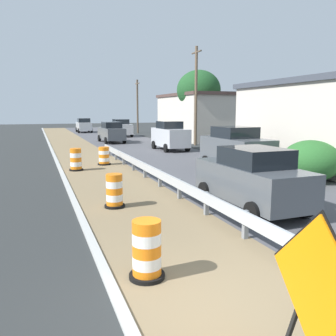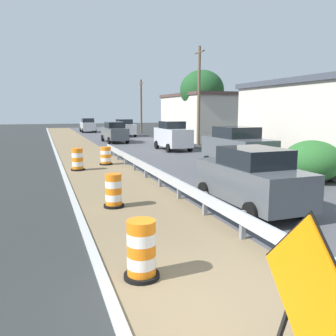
{
  "view_description": "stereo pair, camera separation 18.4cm",
  "coord_description": "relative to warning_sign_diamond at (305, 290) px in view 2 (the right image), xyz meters",
  "views": [
    {
      "loc": [
        -2.39,
        -4.61,
        3.07
      ],
      "look_at": [
        2.22,
        7.76,
        0.91
      ],
      "focal_mm": 37.94,
      "sensor_mm": 36.0,
      "label": 1
    },
    {
      "loc": [
        -2.22,
        -4.67,
        3.07
      ],
      "look_at": [
        2.22,
        7.76,
        0.91
      ],
      "focal_mm": 37.94,
      "sensor_mm": 36.0,
      "label": 2
    }
  ],
  "objects": [
    {
      "name": "traffic_barrel_close",
      "position": [
        -0.64,
        7.99,
        -0.58
      ],
      "size": [
        0.65,
        0.65,
        1.08
      ],
      "color": "orange",
      "rests_on": "ground"
    },
    {
      "name": "median_dirt_strip",
      "position": [
        0.1,
        1.68,
        -1.06
      ],
      "size": [
        3.59,
        120.0,
        0.01
      ],
      "primitive_type": "cube",
      "color": "#7F6B4C",
      "rests_on": "ground"
    },
    {
      "name": "roadside_shop_far",
      "position": [
        13.68,
        31.72,
        1.34
      ],
      "size": [
        6.35,
        10.62,
        4.78
      ],
      "color": "beige",
      "rests_on": "ground"
    },
    {
      "name": "curb_near_edge",
      "position": [
        -1.8,
        1.68,
        -1.06
      ],
      "size": [
        0.2,
        120.0,
        0.11
      ],
      "primitive_type": "cube",
      "color": "#ADADA8",
      "rests_on": "ground"
    },
    {
      "name": "utility_pole_mid",
      "position": [
        10.33,
        25.61,
        3.32
      ],
      "size": [
        0.24,
        1.8,
        8.44
      ],
      "color": "brown",
      "rests_on": "ground"
    },
    {
      "name": "traffic_barrel_mid",
      "position": [
        0.67,
        17.02,
        -0.61
      ],
      "size": [
        0.73,
        0.73,
        1.02
      ],
      "color": "orange",
      "rests_on": "ground"
    },
    {
      "name": "car_trailing_near_lane",
      "position": [
        6.56,
        38.18,
        -0.06
      ],
      "size": [
        2.06,
        4.16,
        2.01
      ],
      "rotation": [
        0.0,
        0.0,
        -1.55
      ],
      "color": "silver",
      "rests_on": "ground"
    },
    {
      "name": "warning_sign_diamond",
      "position": [
        0.0,
        0.0,
        0.0
      ],
      "size": [
        0.17,
        1.73,
        2.01
      ],
      "rotation": [
        0.0,
        0.0,
        3.06
      ],
      "color": "black",
      "rests_on": "ground"
    },
    {
      "name": "utility_pole_far",
      "position": [
        10.08,
        43.6,
        2.61
      ],
      "size": [
        0.24,
        1.8,
        7.05
      ],
      "color": "brown",
      "rests_on": "ground"
    },
    {
      "name": "car_lead_far_lane",
      "position": [
        3.44,
        47.64,
        -0.09
      ],
      "size": [
        1.94,
        4.06,
        1.96
      ],
      "rotation": [
        0.0,
        0.0,
        1.57
      ],
      "color": "silver",
      "rests_on": "ground"
    },
    {
      "name": "traffic_barrel_far",
      "position": [
        -1.03,
        15.59,
        -0.54
      ],
      "size": [
        0.71,
        0.71,
        1.14
      ],
      "color": "orange",
      "rests_on": "ground"
    },
    {
      "name": "car_mid_far_lane",
      "position": [
        6.85,
        22.75,
        0.05
      ],
      "size": [
        2.0,
        4.12,
        2.23
      ],
      "rotation": [
        0.0,
        0.0,
        -1.55
      ],
      "color": "silver",
      "rests_on": "ground"
    },
    {
      "name": "car_distant_a",
      "position": [
        6.69,
        12.82,
        0.05
      ],
      "size": [
        2.25,
        4.36,
        2.24
      ],
      "rotation": [
        0.0,
        0.0,
        -1.54
      ],
      "color": "#4C5156",
      "rests_on": "ground"
    },
    {
      "name": "car_trailing_far_lane",
      "position": [
        3.35,
        6.34,
        -0.09
      ],
      "size": [
        2.03,
        4.3,
        1.94
      ],
      "rotation": [
        0.0,
        0.0,
        1.59
      ],
      "color": "#4C5156",
      "rests_on": "ground"
    },
    {
      "name": "tree_roadside",
      "position": [
        12.4,
        29.46,
        3.94
      ],
      "size": [
        4.31,
        4.31,
        6.96
      ],
      "color": "brown",
      "rests_on": "ground"
    },
    {
      "name": "ground_plane",
      "position": [
        -0.5,
        1.68,
        -1.06
      ],
      "size": [
        160.0,
        160.0,
        0.0
      ],
      "primitive_type": "plane",
      "color": "#2B2D2D"
    },
    {
      "name": "traffic_barrel_nearest",
      "position": [
        -1.1,
        2.98,
        -0.56
      ],
      "size": [
        0.67,
        0.67,
        1.1
      ],
      "color": "orange",
      "rests_on": "ground"
    },
    {
      "name": "car_lead_near_lane",
      "position": [
        3.91,
        30.86,
        -0.08
      ],
      "size": [
        2.05,
        4.67,
        1.96
      ],
      "rotation": [
        0.0,
        0.0,
        1.6
      ],
      "color": "#4C5156",
      "rests_on": "ground"
    },
    {
      "name": "bush_roadside",
      "position": [
        8.2,
        9.14,
        -0.16
      ],
      "size": [
        2.47,
        2.47,
        1.8
      ],
      "primitive_type": "ellipsoid",
      "color": "#286028",
      "rests_on": "ground"
    }
  ]
}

